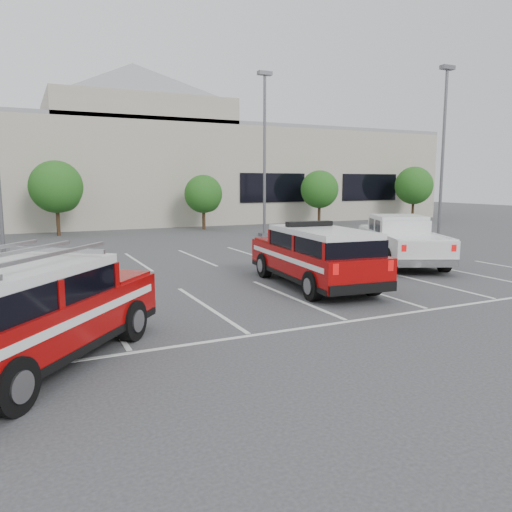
{
  "coord_description": "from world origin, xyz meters",
  "views": [
    {
      "loc": [
        -7.29,
        -12.75,
        3.45
      ],
      "look_at": [
        -0.33,
        1.86,
        1.05
      ],
      "focal_mm": 35.0,
      "sensor_mm": 36.0,
      "label": 1
    }
  ],
  "objects_px": {
    "tree_far_right": "(414,187)",
    "fire_chief_suv": "(315,260)",
    "tree_mid_right": "(204,195)",
    "light_pole_mid": "(265,155)",
    "light_pole_right": "(443,153)",
    "tree_right": "(320,191)",
    "tree_mid_left": "(58,189)",
    "convention_building": "(112,167)",
    "white_pickup": "(401,244)",
    "ladder_suv": "(29,321)"
  },
  "relations": [
    {
      "from": "fire_chief_suv",
      "to": "ladder_suv",
      "type": "height_order",
      "value": "ladder_suv"
    },
    {
      "from": "convention_building",
      "to": "light_pole_mid",
      "type": "relative_size",
      "value": 5.86
    },
    {
      "from": "light_pole_right",
      "to": "tree_mid_left",
      "type": "bearing_deg",
      "value": 150.05
    },
    {
      "from": "ladder_suv",
      "to": "tree_far_right",
      "type": "bearing_deg",
      "value": 77.13
    },
    {
      "from": "tree_mid_left",
      "to": "ladder_suv",
      "type": "bearing_deg",
      "value": -95.35
    },
    {
      "from": "ladder_suv",
      "to": "tree_mid_right",
      "type": "bearing_deg",
      "value": 103.18
    },
    {
      "from": "convention_building",
      "to": "tree_far_right",
      "type": "relative_size",
      "value": 12.38
    },
    {
      "from": "light_pole_mid",
      "to": "white_pickup",
      "type": "distance_m",
      "value": 13.03
    },
    {
      "from": "convention_building",
      "to": "fire_chief_suv",
      "type": "bearing_deg",
      "value": -87.46
    },
    {
      "from": "light_pole_mid",
      "to": "convention_building",
      "type": "bearing_deg",
      "value": 113.26
    },
    {
      "from": "light_pole_mid",
      "to": "ladder_suv",
      "type": "xyz_separation_m",
      "value": [
        -14.24,
        -18.86,
        -4.28
      ]
    },
    {
      "from": "light_pole_mid",
      "to": "ladder_suv",
      "type": "height_order",
      "value": "light_pole_mid"
    },
    {
      "from": "tree_far_right",
      "to": "ladder_suv",
      "type": "distance_m",
      "value": 40.87
    },
    {
      "from": "tree_far_right",
      "to": "tree_mid_left",
      "type": "bearing_deg",
      "value": 180.0
    },
    {
      "from": "tree_right",
      "to": "convention_building",
      "type": "bearing_deg",
      "value": 146.63
    },
    {
      "from": "convention_building",
      "to": "light_pole_mid",
      "type": "bearing_deg",
      "value": -66.74
    },
    {
      "from": "tree_mid_left",
      "to": "white_pickup",
      "type": "bearing_deg",
      "value": -55.95
    },
    {
      "from": "light_pole_mid",
      "to": "light_pole_right",
      "type": "distance_m",
      "value": 10.82
    },
    {
      "from": "white_pickup",
      "to": "ladder_suv",
      "type": "xyz_separation_m",
      "value": [
        -14.7,
        -6.6,
        0.1
      ]
    },
    {
      "from": "tree_mid_left",
      "to": "fire_chief_suv",
      "type": "xyz_separation_m",
      "value": [
        6.45,
        -20.86,
        -2.17
      ]
    },
    {
      "from": "tree_mid_left",
      "to": "light_pole_right",
      "type": "height_order",
      "value": "light_pole_right"
    },
    {
      "from": "tree_mid_left",
      "to": "tree_mid_right",
      "type": "relative_size",
      "value": 1.21
    },
    {
      "from": "tree_mid_right",
      "to": "tree_mid_left",
      "type": "bearing_deg",
      "value": 180.0
    },
    {
      "from": "fire_chief_suv",
      "to": "white_pickup",
      "type": "height_order",
      "value": "fire_chief_suv"
    },
    {
      "from": "tree_right",
      "to": "tree_far_right",
      "type": "bearing_deg",
      "value": 0.0
    },
    {
      "from": "tree_mid_left",
      "to": "fire_chief_suv",
      "type": "relative_size",
      "value": 0.77
    },
    {
      "from": "tree_mid_left",
      "to": "white_pickup",
      "type": "relative_size",
      "value": 0.7
    },
    {
      "from": "tree_far_right",
      "to": "light_pole_right",
      "type": "distance_m",
      "value": 15.24
    },
    {
      "from": "white_pickup",
      "to": "convention_building",
      "type": "bearing_deg",
      "value": 129.35
    },
    {
      "from": "fire_chief_suv",
      "to": "tree_mid_right",
      "type": "bearing_deg",
      "value": 85.51
    },
    {
      "from": "white_pickup",
      "to": "tree_mid_left",
      "type": "bearing_deg",
      "value": 148.89
    },
    {
      "from": "convention_building",
      "to": "tree_mid_right",
      "type": "distance_m",
      "value": 11.2
    },
    {
      "from": "light_pole_right",
      "to": "white_pickup",
      "type": "distance_m",
      "value": 11.46
    },
    {
      "from": "light_pole_mid",
      "to": "ladder_suv",
      "type": "relative_size",
      "value": 1.75
    },
    {
      "from": "tree_right",
      "to": "light_pole_mid",
      "type": "relative_size",
      "value": 0.43
    },
    {
      "from": "fire_chief_suv",
      "to": "tree_far_right",
      "type": "bearing_deg",
      "value": 46.7
    },
    {
      "from": "light_pole_right",
      "to": "tree_right",
      "type": "bearing_deg",
      "value": 94.31
    },
    {
      "from": "tree_right",
      "to": "light_pole_right",
      "type": "distance_m",
      "value": 12.32
    },
    {
      "from": "tree_right",
      "to": "light_pole_right",
      "type": "relative_size",
      "value": 0.43
    },
    {
      "from": "tree_mid_left",
      "to": "light_pole_right",
      "type": "relative_size",
      "value": 0.47
    },
    {
      "from": "tree_mid_right",
      "to": "ladder_suv",
      "type": "xyz_separation_m",
      "value": [
        -12.33,
        -24.9,
        -1.6
      ]
    },
    {
      "from": "light_pole_mid",
      "to": "tree_far_right",
      "type": "bearing_deg",
      "value": 18.48
    },
    {
      "from": "light_pole_right",
      "to": "white_pickup",
      "type": "relative_size",
      "value": 1.48
    },
    {
      "from": "tree_far_right",
      "to": "fire_chief_suv",
      "type": "bearing_deg",
      "value": -138.47
    },
    {
      "from": "white_pickup",
      "to": "light_pole_right",
      "type": "bearing_deg",
      "value": 61.08
    },
    {
      "from": "tree_mid_right",
      "to": "light_pole_mid",
      "type": "bearing_deg",
      "value": -72.48
    },
    {
      "from": "convention_building",
      "to": "tree_far_right",
      "type": "bearing_deg",
      "value": -21.51
    },
    {
      "from": "tree_mid_left",
      "to": "white_pickup",
      "type": "xyz_separation_m",
      "value": [
        12.37,
        -18.3,
        -2.24
      ]
    },
    {
      "from": "tree_far_right",
      "to": "light_pole_right",
      "type": "relative_size",
      "value": 0.47
    },
    {
      "from": "convention_building",
      "to": "tree_far_right",
      "type": "height_order",
      "value": "convention_building"
    }
  ]
}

